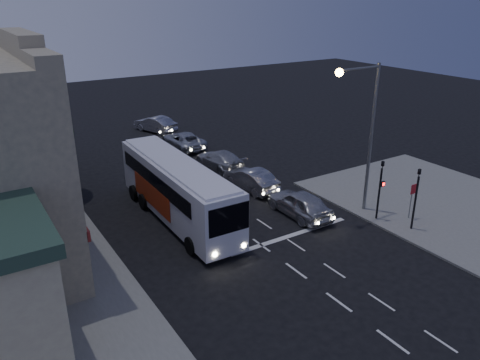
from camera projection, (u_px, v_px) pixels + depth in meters
ground at (284, 262)px, 23.80m from camera, size 120.00×120.00×0.00m
road_markings at (267, 230)px, 27.03m from camera, size 8.00×30.55×0.01m
tour_bus at (177, 188)px, 27.67m from camera, size 2.85×12.00×3.67m
car_suv at (300, 203)px, 28.52m from camera, size 1.95×4.76×1.62m
car_sedan_a at (251, 179)px, 32.44m from camera, size 1.95×4.70×1.51m
car_sedan_b at (220, 160)px, 36.35m from camera, size 2.28×5.09×1.45m
car_sedan_c at (184, 140)px, 41.25m from camera, size 2.43×5.24×1.45m
car_extra at (155, 124)px, 46.22m from camera, size 3.13×5.00×1.56m
traffic_signal_main at (381, 183)px, 27.31m from camera, size 0.25×0.35×4.10m
traffic_signal_side at (417, 192)px, 26.10m from camera, size 0.18×0.15×4.10m
regulatory_sign at (412, 196)px, 27.66m from camera, size 0.45×0.12×2.20m
streetlight at (365, 123)px, 27.08m from camera, size 3.32×0.44×9.00m
street_tree at (41, 132)px, 29.84m from camera, size 4.00×4.00×6.20m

